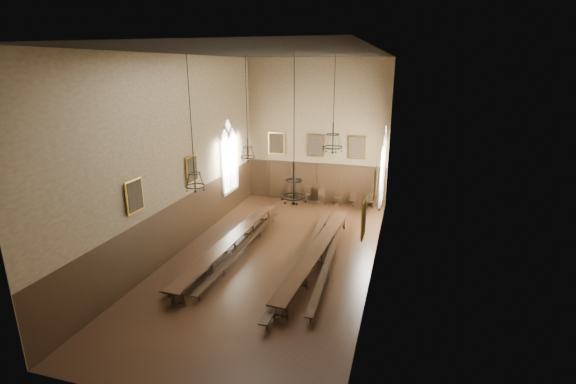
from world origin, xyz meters
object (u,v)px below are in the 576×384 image
at_px(chair_3, 307,197).
at_px(chandelier_back_right, 333,142).
at_px(chair_4, 321,199).
at_px(chandelier_front_right, 294,188).
at_px(chandelier_front_left, 195,176).
at_px(chandelier_back_left, 248,149).
at_px(bench_left_inner, 244,249).
at_px(bench_left_outer, 225,245).
at_px(chair_7, 370,204).
at_px(table_right, 317,256).
at_px(chair_6, 352,202).
at_px(bench_right_outer, 330,258).
at_px(chair_2, 291,197).
at_px(bench_right_inner, 303,259).
at_px(chair_5, 338,200).
at_px(table_left, 231,246).

bearing_deg(chair_3, chandelier_back_right, -60.69).
height_order(chair_4, chandelier_front_right, chandelier_front_right).
bearing_deg(chandelier_front_left, chandelier_back_left, 89.04).
bearing_deg(bench_left_inner, chandelier_back_left, 104.16).
bearing_deg(bench_left_outer, chair_7, 54.08).
bearing_deg(chair_7, table_right, -113.38).
height_order(chair_6, chandelier_front_right, chandelier_front_right).
relative_size(chandelier_back_left, chandelier_front_right, 0.96).
distance_m(bench_left_outer, chandelier_front_right, 6.51).
distance_m(bench_left_outer, chair_3, 8.67).
bearing_deg(chair_4, bench_right_outer, -90.85).
bearing_deg(chair_3, chair_2, -170.65).
bearing_deg(table_right, bench_right_inner, -153.28).
bearing_deg(chandelier_back_left, chandelier_front_right, -53.88).
relative_size(bench_right_inner, chair_7, 11.76).
bearing_deg(chair_2, chandelier_back_left, -108.15).
distance_m(table_right, chandelier_front_left, 6.52).
bearing_deg(table_right, chandelier_front_left, -145.62).
height_order(chair_3, chair_4, chair_3).
distance_m(chair_2, chair_5, 3.09).
height_order(table_right, chandelier_back_left, chandelier_back_left).
xyz_separation_m(bench_left_outer, chandelier_front_right, (4.22, -2.91, 4.01)).
height_order(bench_right_outer, chandelier_front_right, chandelier_front_right).
relative_size(chair_4, chandelier_back_left, 0.19).
height_order(table_left, chair_3, chair_3).
xyz_separation_m(chair_2, chandelier_front_right, (3.29, -11.28, 4.03)).
bearing_deg(bench_left_inner, chair_3, 83.23).
distance_m(bench_right_outer, chair_4, 8.59).
height_order(chair_5, chandelier_front_left, chandelier_front_left).
bearing_deg(chandelier_back_left, bench_left_outer, -100.01).
bearing_deg(chair_3, chair_7, 4.83).
relative_size(bench_left_inner, chandelier_front_right, 1.81).
bearing_deg(bench_left_outer, chair_4, 70.36).
bearing_deg(chair_4, bench_left_outer, -124.80).
relative_size(bench_right_inner, chandelier_back_right, 2.51).
bearing_deg(bench_right_inner, chair_7, 76.62).
height_order(chandelier_back_left, chandelier_front_right, same).
xyz_separation_m(bench_left_outer, bench_right_outer, (5.10, 0.01, 0.01)).
height_order(table_right, bench_left_outer, table_right).
xyz_separation_m(table_left, chandelier_front_left, (-0.13, -2.72, 4.06)).
bearing_deg(bench_left_outer, chandelier_back_right, 25.82).
bearing_deg(bench_left_outer, bench_right_outer, 0.16).
bearing_deg(chandelier_back_right, chair_4, 105.54).
distance_m(bench_right_outer, chandelier_back_left, 6.73).
distance_m(bench_right_inner, chair_7, 8.98).
relative_size(chandelier_front_left, chandelier_front_right, 0.97).
relative_size(bench_right_outer, chandelier_back_right, 2.30).
height_order(chair_2, chandelier_front_left, chandelier_front_left).
bearing_deg(chair_6, bench_right_outer, -78.86).
distance_m(chair_2, chandelier_back_left, 7.43).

